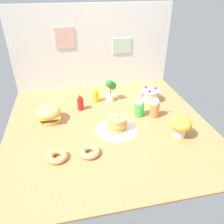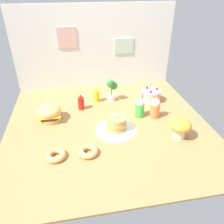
# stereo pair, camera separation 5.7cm
# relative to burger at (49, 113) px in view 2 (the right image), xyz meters

# --- Properties ---
(ground_plane) EXTENTS (2.09, 2.04, 0.02)m
(ground_plane) POSITION_rel_burger_xyz_m (0.60, -0.20, -0.10)
(ground_plane) COLOR #B27F4C
(back_wall) EXTENTS (2.09, 0.04, 1.07)m
(back_wall) POSITION_rel_burger_xyz_m (0.60, 0.81, 0.45)
(back_wall) COLOR silver
(back_wall) RESTS_ON ground_plane
(doily_mat) EXTENTS (0.42, 0.42, 0.00)m
(doily_mat) POSITION_rel_burger_xyz_m (0.66, -0.31, -0.08)
(doily_mat) COLOR white
(doily_mat) RESTS_ON ground_plane
(burger) EXTENTS (0.25, 0.25, 0.18)m
(burger) POSITION_rel_burger_xyz_m (0.00, 0.00, 0.00)
(burger) COLOR #DBA859
(burger) RESTS_ON ground_plane
(pancake_stack) EXTENTS (0.32, 0.32, 0.17)m
(pancake_stack) POSITION_rel_burger_xyz_m (0.67, -0.31, -0.02)
(pancake_stack) COLOR white
(pancake_stack) RESTS_ON doily_mat
(layer_cake) EXTENTS (0.24, 0.24, 0.17)m
(layer_cake) POSITION_rel_burger_xyz_m (1.21, 0.22, -0.01)
(layer_cake) COLOR beige
(layer_cake) RESTS_ON ground_plane
(ketchup_bottle) EXTENTS (0.07, 0.07, 0.19)m
(ketchup_bottle) POSITION_rel_burger_xyz_m (0.35, 0.17, 0.00)
(ketchup_bottle) COLOR red
(ketchup_bottle) RESTS_ON ground_plane
(mustard_bottle) EXTENTS (0.07, 0.07, 0.19)m
(mustard_bottle) POSITION_rel_burger_xyz_m (0.55, 0.33, 0.00)
(mustard_bottle) COLOR yellow
(mustard_bottle) RESTS_ON ground_plane
(cream_soda_cup) EXTENTS (0.10, 0.10, 0.29)m
(cream_soda_cup) POSITION_rel_burger_xyz_m (0.97, -0.10, 0.03)
(cream_soda_cup) COLOR green
(cream_soda_cup) RESTS_ON ground_plane
(orange_float_cup) EXTENTS (0.10, 0.10, 0.29)m
(orange_float_cup) POSITION_rel_burger_xyz_m (1.13, -0.14, 0.03)
(orange_float_cup) COLOR orange
(orange_float_cup) RESTS_ON ground_plane
(donut_pink_glaze) EXTENTS (0.18, 0.18, 0.05)m
(donut_pink_glaze) POSITION_rel_burger_xyz_m (0.08, -0.62, -0.06)
(donut_pink_glaze) COLOR tan
(donut_pink_glaze) RESTS_ON ground_plane
(donut_chocolate) EXTENTS (0.18, 0.18, 0.05)m
(donut_chocolate) POSITION_rel_burger_xyz_m (0.36, -0.62, -0.06)
(donut_chocolate) COLOR tan
(donut_chocolate) RESTS_ON ground_plane
(potted_plant) EXTENTS (0.13, 0.12, 0.29)m
(potted_plant) POSITION_rel_burger_xyz_m (0.73, 0.32, 0.07)
(potted_plant) COLOR white
(potted_plant) RESTS_ON ground_plane
(mushroom_stool) EXTENTS (0.21, 0.21, 0.20)m
(mushroom_stool) POSITION_rel_burger_xyz_m (1.24, -0.54, 0.04)
(mushroom_stool) COLOR beige
(mushroom_stool) RESTS_ON ground_plane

